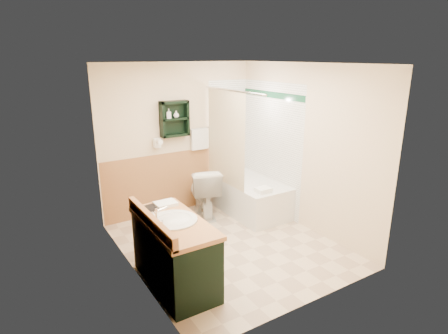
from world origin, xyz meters
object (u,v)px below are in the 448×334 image
at_px(soap_bottle_b, 176,115).
at_px(toilet, 204,192).
at_px(soap_bottle_a, 169,116).
at_px(wall_shelf, 175,119).
at_px(bathtub, 248,195).
at_px(hair_dryer, 157,143).
at_px(vanity_book, 145,202).
at_px(vanity, 175,253).

bearing_deg(soap_bottle_b, toilet, -50.85).
xyz_separation_m(toilet, soap_bottle_a, (-0.40, 0.34, 1.20)).
bearing_deg(soap_bottle_a, wall_shelf, 3.04).
height_order(bathtub, soap_bottle_a, soap_bottle_a).
height_order(wall_shelf, toilet, wall_shelf).
relative_size(wall_shelf, bathtub, 0.37).
bearing_deg(hair_dryer, soap_bottle_b, -5.26).
bearing_deg(toilet, hair_dryer, -13.73).
relative_size(hair_dryer, toilet, 0.30).
relative_size(wall_shelf, soap_bottle_b, 5.08).
bearing_deg(bathtub, vanity_book, -156.94).
bearing_deg(bathtub, vanity, -145.89).
distance_m(hair_dryer, soap_bottle_b, 0.52).
distance_m(hair_dryer, vanity_book, 1.68).
bearing_deg(soap_bottle_a, vanity_book, -123.90).
bearing_deg(toilet, soap_bottle_a, -22.79).
distance_m(hair_dryer, soap_bottle_a, 0.45).
bearing_deg(vanity, hair_dryer, 72.44).
xyz_separation_m(hair_dryer, bathtub, (1.33, -0.58, -0.94)).
relative_size(vanity_book, soap_bottle_a, 1.46).
bearing_deg(hair_dryer, toilet, -31.50).
bearing_deg(vanity, bathtub, 34.11).
bearing_deg(toilet, vanity, 69.41).
xyz_separation_m(bathtub, soap_bottle_a, (-1.12, 0.55, 1.34)).
distance_m(vanity, bathtub, 2.32).
xyz_separation_m(toilet, vanity_book, (-1.36, -1.10, 0.50)).
bearing_deg(bathtub, hair_dryer, 156.36).
height_order(wall_shelf, bathtub, wall_shelf).
height_order(hair_dryer, soap_bottle_b, soap_bottle_b).
height_order(hair_dryer, toilet, hair_dryer).
distance_m(hair_dryer, vanity, 2.13).
relative_size(toilet, soap_bottle_b, 7.47).
height_order(bathtub, vanity_book, vanity_book).
distance_m(vanity_book, soap_bottle_a, 1.87).
height_order(soap_bottle_a, soap_bottle_b, soap_bottle_b).
bearing_deg(vanity_book, toilet, 32.51).
distance_m(wall_shelf, vanity, 2.36).
bearing_deg(bathtub, soap_bottle_b, 151.17).
height_order(vanity, soap_bottle_a, soap_bottle_a).
distance_m(vanity, soap_bottle_a, 2.35).
height_order(vanity, vanity_book, vanity_book).
bearing_deg(soap_bottle_b, vanity_book, -127.07).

